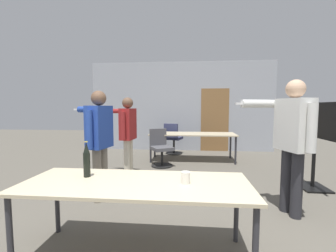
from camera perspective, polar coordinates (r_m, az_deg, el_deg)
name	(u,v)px	position (r m, az deg, el deg)	size (l,w,h in m)	color
back_wall	(182,107)	(7.51, 3.60, 4.89)	(6.02, 0.12, 2.93)	#A3A8B2
conference_table_near	(136,188)	(2.21, -8.18, -15.35)	(2.13, 0.80, 0.74)	#C6B793
conference_table_far	(192,135)	(6.09, 6.18, -2.40)	(2.28, 0.82, 0.74)	#C6B793
tv_screen	(315,134)	(4.71, 33.31, -1.73)	(0.44, 1.28, 1.52)	black
person_near_casual	(99,135)	(3.59, -17.19, -2.10)	(0.75, 0.72, 1.69)	slate
person_far_watching	(127,130)	(4.59, -10.28, -0.89)	(0.73, 0.65, 1.63)	beige
person_left_plaid	(292,135)	(3.36, 29.06, -1.90)	(0.93, 0.65, 1.79)	#28282D
office_chair_side_rolled	(161,149)	(5.56, -1.84, -5.85)	(0.64, 0.67, 0.90)	black
office_chair_far_left	(173,140)	(6.90, 1.28, -3.45)	(0.58, 0.63, 0.95)	black
beer_bottle	(87,160)	(2.42, -19.95, -8.16)	(0.07, 0.07, 0.36)	black
drink_cup	(186,178)	(2.12, 4.49, -12.94)	(0.08, 0.08, 0.11)	silver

